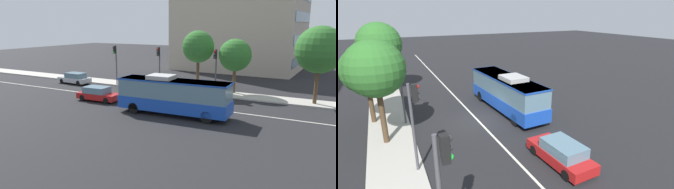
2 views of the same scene
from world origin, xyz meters
The scene contains 13 objects.
ground_plane centered at (0.00, 0.00, 0.00)m, with size 160.00×160.00×0.00m, color black.
sidewalk_kerb centered at (0.00, 6.68, 0.07)m, with size 80.00×2.99×0.14m, color #B2ADA3.
lane_centre_line centered at (0.00, 0.00, 0.01)m, with size 76.00×0.16×0.01m, color silver.
transit_bus centered at (1.21, -3.25, 1.81)m, with size 10.10×2.96×3.46m.
sedan_silver centered at (-17.31, 3.92, 0.72)m, with size 4.54×1.91×1.46m.
sedan_red centered at (-8.10, -2.23, 0.72)m, with size 4.57×1.99×1.46m.
traffic_light_near_corner centered at (-5.16, 5.38, 3.56)m, with size 0.32×0.62×5.20m.
traffic_light_mid_block centered at (-11.50, 5.32, 3.56)m, with size 0.32×0.62×5.20m.
traffic_light_far_corner centered at (1.91, 5.31, 3.56)m, with size 0.33×0.62×5.20m.
street_tree_kerbside_left centered at (11.88, 6.50, 5.39)m, with size 4.55×4.55×7.69m.
street_tree_kerbside_centre centered at (3.31, 7.75, 4.39)m, with size 3.64×3.64×6.23m.
street_tree_kerbside_right centered at (-0.85, 6.98, 5.23)m, with size 3.70×3.70×7.11m.
office_block_background centered at (-2.06, 29.08, 11.90)m, with size 20.90×16.68×23.80m.
Camera 1 is at (13.43, -27.11, 7.77)m, focal length 33.89 mm.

